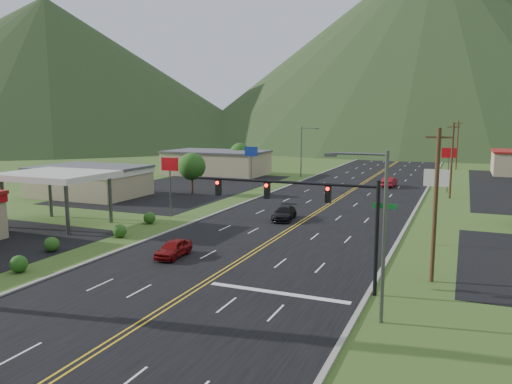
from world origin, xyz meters
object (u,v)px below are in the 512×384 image
at_px(streetlight_west, 303,148).
at_px(streetlight_east, 378,225).
at_px(traffic_signal, 312,204).
at_px(car_dark_mid, 284,214).
at_px(car_red_far, 389,182).
at_px(gas_canopy, 56,177).
at_px(car_red_near, 173,249).

bearing_deg(streetlight_west, streetlight_east, -69.14).
relative_size(traffic_signal, car_dark_mid, 2.73).
bearing_deg(car_red_far, gas_canopy, 60.36).
height_order(traffic_signal, gas_canopy, traffic_signal).
relative_size(car_red_near, car_dark_mid, 0.82).
height_order(streetlight_east, car_dark_mid, streetlight_east).
bearing_deg(streetlight_west, car_red_far, -23.67).
bearing_deg(gas_canopy, car_dark_mid, 28.69).
distance_m(streetlight_west, car_red_near, 54.23).
height_order(traffic_signal, streetlight_east, streetlight_east).
distance_m(streetlight_west, gas_canopy, 49.10).
bearing_deg(car_dark_mid, gas_canopy, -157.98).
xyz_separation_m(streetlight_east, car_red_far, (-6.61, 52.88, -4.42)).
xyz_separation_m(traffic_signal, streetlight_east, (4.70, -4.00, -0.15)).
bearing_deg(car_red_near, traffic_signal, -14.34).
bearing_deg(car_red_near, gas_canopy, 158.64).
xyz_separation_m(traffic_signal, car_red_far, (-1.91, 48.88, -4.57)).
bearing_deg(gas_canopy, car_red_near, -18.50).
bearing_deg(streetlight_west, traffic_signal, -72.03).
height_order(car_red_near, car_red_far, car_red_far).
height_order(streetlight_west, car_dark_mid, streetlight_west).
height_order(streetlight_east, streetlight_west, same).
distance_m(traffic_signal, car_red_near, 12.73).
height_order(gas_canopy, car_dark_mid, gas_canopy).
bearing_deg(car_red_near, streetlight_east, -24.15).
bearing_deg(car_dark_mid, traffic_signal, -72.50).
bearing_deg(traffic_signal, streetlight_west, 107.97).
distance_m(streetlight_west, car_dark_mid, 38.56).
bearing_deg(gas_canopy, traffic_signal, -15.70).
xyz_separation_m(gas_canopy, car_red_far, (26.57, 40.88, -4.11)).
xyz_separation_m(traffic_signal, car_red_near, (-11.61, 2.36, -4.66)).
bearing_deg(car_dark_mid, car_red_far, 70.91).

